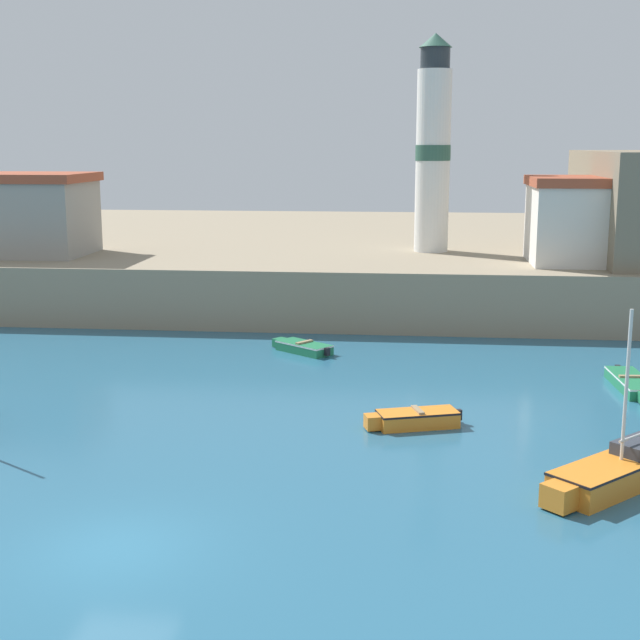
{
  "coord_description": "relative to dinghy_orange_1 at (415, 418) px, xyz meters",
  "views": [
    {
      "loc": [
        6.9,
        -19.15,
        9.51
      ],
      "look_at": [
        3.0,
        18.28,
        2.0
      ],
      "focal_mm": 50.0,
      "sensor_mm": 36.0,
      "label": 1
    }
  ],
  "objects": [
    {
      "name": "dinghy_orange_1",
      "position": [
        0.0,
        0.0,
        0.0
      ],
      "size": [
        3.36,
        1.87,
        0.63
      ],
      "color": "orange",
      "rests_on": "ground"
    },
    {
      "name": "ground_plane",
      "position": [
        -7.11,
        -10.07,
        -0.3
      ],
      "size": [
        200.0,
        200.0,
        0.0
      ],
      "primitive_type": "plane",
      "color": "#28607F"
    },
    {
      "name": "sailboat_orange_3",
      "position": [
        6.01,
        -4.46,
        0.17
      ],
      "size": [
        5.46,
        5.39,
        5.07
      ],
      "color": "orange",
      "rests_on": "ground"
    },
    {
      "name": "dinghy_green_4",
      "position": [
        -5.15,
        10.55,
        -0.05
      ],
      "size": [
        3.07,
        2.66,
        0.53
      ],
      "color": "#237A4C",
      "rests_on": "ground"
    },
    {
      "name": "harbor_shed_near_wharf",
      "position": [
        8.89,
        19.61,
        5.16
      ],
      "size": [
        5.86,
        5.59,
        4.6
      ],
      "color": "silver",
      "rests_on": "quay_seawall"
    },
    {
      "name": "quay_seawall",
      "position": [
        -7.11,
        34.61,
        1.27
      ],
      "size": [
        120.0,
        40.0,
        3.14
      ],
      "primitive_type": "cube",
      "color": "gray",
      "rests_on": "ground"
    },
    {
      "name": "harbor_shed_mid_row",
      "position": [
        -23.11,
        20.1,
        5.2
      ],
      "size": [
        8.92,
        5.78,
        4.67
      ],
      "color": "gray",
      "rests_on": "quay_seawall"
    },
    {
      "name": "lighthouse",
      "position": [
        0.89,
        24.16,
        8.9
      ],
      "size": [
        2.06,
        2.06,
        12.52
      ],
      "color": "silver",
      "rests_on": "quay_seawall"
    },
    {
      "name": "dinghy_green_2",
      "position": [
        8.49,
        5.61,
        -0.05
      ],
      "size": [
        1.36,
        4.4,
        0.54
      ],
      "color": "#237A4C",
      "rests_on": "ground"
    }
  ]
}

